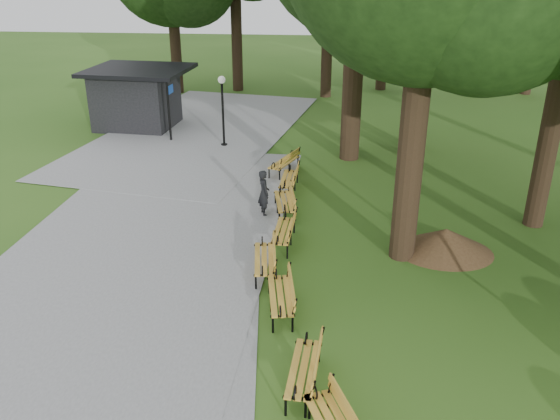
# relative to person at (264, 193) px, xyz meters

# --- Properties ---
(ground) EXTENTS (100.00, 100.00, 0.00)m
(ground) POSITION_rel_person_xyz_m (0.61, -4.80, -0.76)
(ground) COLOR #305B1A
(ground) RESTS_ON ground
(path) EXTENTS (12.00, 38.00, 0.06)m
(path) POSITION_rel_person_xyz_m (-3.39, -1.80, -0.73)
(path) COLOR gray
(path) RESTS_ON ground
(person) EXTENTS (0.56, 0.66, 1.52)m
(person) POSITION_rel_person_xyz_m (0.00, 0.00, 0.00)
(person) COLOR black
(person) RESTS_ON ground
(kiosk) EXTENTS (4.90, 4.36, 2.86)m
(kiosk) POSITION_rel_person_xyz_m (-7.35, 9.85, 0.67)
(kiosk) COLOR black
(kiosk) RESTS_ON ground
(lamp_post) EXTENTS (0.32, 0.32, 3.06)m
(lamp_post) POSITION_rel_person_xyz_m (-2.62, 7.14, 1.45)
(lamp_post) COLOR black
(lamp_post) RESTS_ON ground
(dirt_mound) EXTENTS (2.30, 2.30, 0.72)m
(dirt_mound) POSITION_rel_person_xyz_m (5.40, -2.06, -0.40)
(dirt_mound) COLOR #47301C
(dirt_mound) RESTS_ON ground
(bench_1) EXTENTS (0.78, 1.94, 0.88)m
(bench_1) POSITION_rel_person_xyz_m (1.73, -8.07, -0.32)
(bench_1) COLOR gold
(bench_1) RESTS_ON ground
(bench_2) EXTENTS (0.93, 1.98, 0.88)m
(bench_2) POSITION_rel_person_xyz_m (1.04, -5.51, -0.32)
(bench_2) COLOR gold
(bench_2) RESTS_ON ground
(bench_3) EXTENTS (0.87, 1.97, 0.88)m
(bench_3) POSITION_rel_person_xyz_m (0.46, -3.77, -0.32)
(bench_3) COLOR gold
(bench_3) RESTS_ON ground
(bench_4) EXTENTS (0.73, 1.93, 0.88)m
(bench_4) POSITION_rel_person_xyz_m (0.81, -2.05, -0.32)
(bench_4) COLOR gold
(bench_4) RESTS_ON ground
(bench_5) EXTENTS (0.96, 1.98, 0.88)m
(bench_5) POSITION_rel_person_xyz_m (0.64, 0.11, -0.32)
(bench_5) COLOR gold
(bench_5) RESTS_ON ground
(bench_6) EXTENTS (0.71, 1.92, 0.88)m
(bench_6) POSITION_rel_person_xyz_m (0.63, 2.17, -0.32)
(bench_6) COLOR gold
(bench_6) RESTS_ON ground
(bench_7) EXTENTS (1.27, 2.00, 0.88)m
(bench_7) POSITION_rel_person_xyz_m (0.30, 3.94, -0.32)
(bench_7) COLOR gold
(bench_7) RESTS_ON ground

